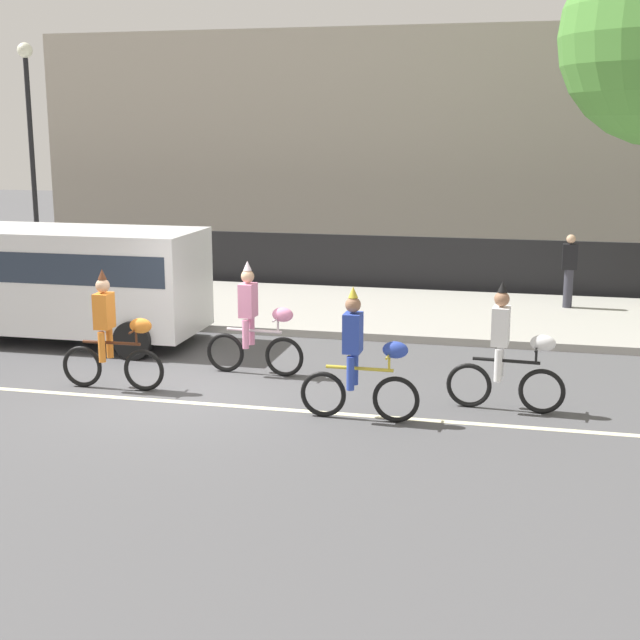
% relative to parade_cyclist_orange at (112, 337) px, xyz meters
% --- Properties ---
extents(ground_plane, '(80.00, 80.00, 0.00)m').
position_rel_parade_cyclist_orange_xyz_m(ground_plane, '(1.08, 0.07, -0.84)').
color(ground_plane, '#4C4C4F').
extents(road_centre_line, '(36.00, 0.14, 0.01)m').
position_rel_parade_cyclist_orange_xyz_m(road_centre_line, '(1.08, -0.43, -0.84)').
color(road_centre_line, beige).
rests_on(road_centre_line, ground).
extents(sidewalk_curb, '(60.00, 5.00, 0.15)m').
position_rel_parade_cyclist_orange_xyz_m(sidewalk_curb, '(1.08, 6.57, -0.77)').
color(sidewalk_curb, '#9E9B93').
rests_on(sidewalk_curb, ground).
extents(fence_line, '(40.00, 0.08, 1.40)m').
position_rel_parade_cyclist_orange_xyz_m(fence_line, '(1.08, 9.47, -0.14)').
color(fence_line, black).
rests_on(fence_line, ground).
extents(building_backdrop, '(28.00, 8.00, 6.93)m').
position_rel_parade_cyclist_orange_xyz_m(building_backdrop, '(5.05, 18.07, 2.62)').
color(building_backdrop, '#B2A899').
rests_on(building_backdrop, ground).
extents(parade_cyclist_orange, '(1.72, 0.50, 1.92)m').
position_rel_parade_cyclist_orange_xyz_m(parade_cyclist_orange, '(0.00, 0.00, 0.00)').
color(parade_cyclist_orange, black).
rests_on(parade_cyclist_orange, ground).
extents(parade_cyclist_pink, '(1.72, 0.50, 1.92)m').
position_rel_parade_cyclist_orange_xyz_m(parade_cyclist_pink, '(1.93, 1.34, 0.00)').
color(parade_cyclist_pink, black).
rests_on(parade_cyclist_pink, ground).
extents(parade_cyclist_cobalt, '(1.72, 0.50, 1.92)m').
position_rel_parade_cyclist_orange_xyz_m(parade_cyclist_cobalt, '(4.08, -0.60, 0.00)').
color(parade_cyclist_cobalt, black).
rests_on(parade_cyclist_cobalt, ground).
extents(parade_cyclist_zebra, '(1.72, 0.50, 1.92)m').
position_rel_parade_cyclist_orange_xyz_m(parade_cyclist_zebra, '(6.08, 0.30, 0.00)').
color(parade_cyclist_zebra, black).
rests_on(parade_cyclist_zebra, ground).
extents(parked_van_white, '(5.00, 2.22, 2.18)m').
position_rel_parade_cyclist_orange_xyz_m(parked_van_white, '(-2.11, 2.77, 0.44)').
color(parked_van_white, white).
rests_on(parked_van_white, ground).
extents(street_lamp_post, '(0.36, 0.36, 5.86)m').
position_rel_parade_cyclist_orange_xyz_m(street_lamp_post, '(-5.50, 7.21, 3.15)').
color(street_lamp_post, black).
rests_on(street_lamp_post, sidewalk_curb).
extents(pedestrian_onlooker, '(0.32, 0.20, 1.62)m').
position_rel_parade_cyclist_orange_xyz_m(pedestrian_onlooker, '(7.20, 7.61, 0.17)').
color(pedestrian_onlooker, '#33333D').
rests_on(pedestrian_onlooker, sidewalk_curb).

